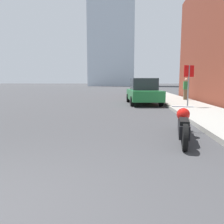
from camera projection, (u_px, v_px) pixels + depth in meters
The scene contains 6 objects.
sidewalk at pixel (149, 89), 41.22m from camera, with size 2.54×240.00×0.15m.
motorcycle at pixel (183, 124), 5.70m from camera, with size 0.77×2.61×0.78m.
parked_car_green at pixel (143, 92), 14.57m from camera, with size 2.30×4.68×1.71m.
parked_car_red at pixel (139, 88), 25.52m from camera, with size 2.00×4.07×1.61m.
stop_sign at pixel (189, 79), 11.54m from camera, with size 0.57×0.26×2.19m.
pedestrian at pixel (186, 89), 16.38m from camera, with size 0.36×0.22×1.59m.
Camera 1 is at (1.72, -1.85, 1.47)m, focal length 35.00 mm.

